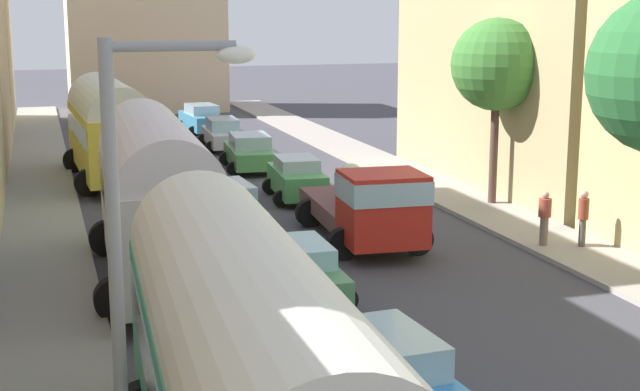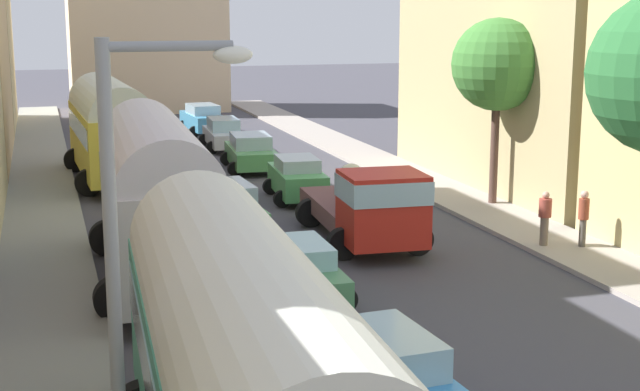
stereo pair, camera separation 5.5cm
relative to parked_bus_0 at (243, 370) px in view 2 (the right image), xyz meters
The scene contains 21 objects.
ground_plane 20.88m from the parked_bus_0, 76.52° to the left, with size 154.00×154.00×0.00m, color #414048.
sidewalk_left 20.44m from the parked_bus_0, 96.82° to the left, with size 2.50×70.00×0.14m, color gray.
sidewalk_right 23.63m from the parked_bus_0, 59.08° to the left, with size 2.50×70.00×0.14m, color #A0978E.
building_right_2 26.63m from the parked_bus_0, 52.37° to the left, with size 5.47×14.18×12.68m.
distant_church 52.26m from the parked_bus_0, 84.67° to the left, with size 10.16×6.35×18.80m.
parked_bus_0 is the anchor object (origin of this frame).
parked_bus_1 11.91m from the parked_bus_0, 88.39° to the left, with size 3.56×9.26×4.27m.
parked_bus_2 26.29m from the parked_bus_0, 89.34° to the left, with size 3.57×8.87×4.11m.
cargo_truck_0 15.05m from the parked_bus_0, 63.63° to the left, with size 3.32×6.89×2.44m.
car_0 21.61m from the parked_bus_0, 72.51° to the left, with size 2.34×3.89×1.57m.
car_1 27.97m from the parked_bus_0, 77.05° to the left, with size 2.56×4.47×1.55m.
car_2 33.98m from the parked_bus_0, 79.34° to the left, with size 2.24×4.40×1.54m.
car_3 39.97m from the parked_bus_0, 80.89° to the left, with size 2.45×4.44×1.61m.
car_4 4.31m from the parked_bus_0, 41.77° to the left, with size 2.41×4.24×1.52m.
car_5 10.03m from the parked_bus_0, 70.79° to the left, with size 2.43×3.99×1.42m.
car_6 16.30m from the parked_bus_0, 79.47° to the left, with size 2.29×4.22×1.67m.
car_7 27.52m from the parked_bus_0, 84.13° to the left, with size 2.18×4.14×1.53m.
pedestrian_0 16.38m from the parked_bus_0, 45.75° to the left, with size 0.47×0.47×1.72m.
pedestrian_1 16.76m from the parked_bus_0, 42.25° to the left, with size 0.40×0.40×1.78m.
streetlamp_near 2.43m from the parked_bus_0, 143.69° to the right, with size 1.69×0.28×6.58m.
roadside_tree_2 21.76m from the parked_bus_0, 53.85° to the left, with size 3.17×3.17×6.56m.
Camera 2 is at (-7.16, -4.20, 6.89)m, focal length 51.60 mm.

